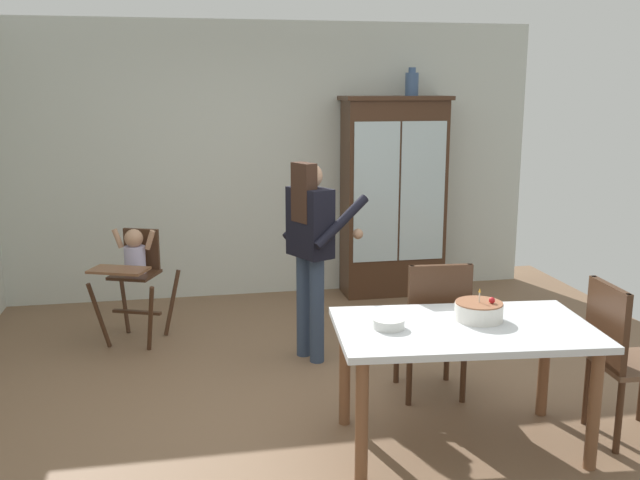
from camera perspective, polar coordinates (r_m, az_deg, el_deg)
ground_plane at (r=4.96m, az=0.33°, el=-12.56°), size 6.24×6.24×0.00m
wall_back at (r=7.13m, az=-3.86°, el=6.34°), size 5.32×0.06×2.70m
china_cabinet at (r=7.17m, az=5.88°, el=3.51°), size 1.06×0.48×1.99m
ceramic_vase at (r=7.14m, az=7.37°, el=12.35°), size 0.13×0.13×0.27m
high_chair_with_toddler at (r=5.99m, az=-14.65°, el=-1.94°), size 0.75×0.82×0.95m
adult_person at (r=5.35m, az=-0.73°, el=0.26°), size 0.65×0.64×1.53m
dining_table at (r=4.21m, az=11.44°, el=-8.03°), size 1.54×0.98×0.74m
birthday_cake at (r=4.27m, az=12.61°, el=-5.57°), size 0.28×0.28×0.19m
serving_bowl at (r=4.06m, az=5.54°, el=-6.68°), size 0.18×0.18×0.05m
dining_chair_far_side at (r=4.82m, az=9.18°, el=-6.37°), size 0.47×0.47×0.96m
dining_chair_right_end at (r=4.60m, az=22.93°, el=-8.14°), size 0.47×0.47×0.96m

